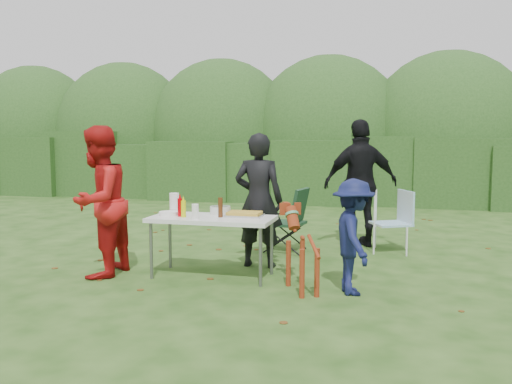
% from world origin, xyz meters
% --- Properties ---
extents(ground, '(80.00, 80.00, 0.00)m').
position_xyz_m(ground, '(0.00, 0.00, 0.00)').
color(ground, '#1E4211').
extents(hedge_row, '(22.00, 1.40, 1.70)m').
position_xyz_m(hedge_row, '(0.00, 8.00, 0.85)').
color(hedge_row, '#23471C').
rests_on(hedge_row, ground).
extents(shrub_backdrop, '(20.00, 2.60, 3.20)m').
position_xyz_m(shrub_backdrop, '(0.00, 9.60, 1.60)').
color(shrub_backdrop, '#3D6628').
rests_on(shrub_backdrop, ground).
extents(folding_table, '(1.50, 0.70, 0.74)m').
position_xyz_m(folding_table, '(-0.24, 0.29, 0.69)').
color(folding_table, silver).
rests_on(folding_table, ground).
extents(person_cook, '(0.65, 0.43, 1.76)m').
position_xyz_m(person_cook, '(0.18, 0.94, 0.88)').
color(person_cook, black).
rests_on(person_cook, ground).
extents(person_red_jacket, '(0.71, 0.90, 1.85)m').
position_xyz_m(person_red_jacket, '(-1.59, -0.02, 0.92)').
color(person_red_jacket, '#B21312').
rests_on(person_red_jacket, ground).
extents(person_black_puffy, '(1.25, 0.89, 1.98)m').
position_xyz_m(person_black_puffy, '(1.39, 2.60, 0.99)').
color(person_black_puffy, black).
rests_on(person_black_puffy, ground).
extents(child, '(0.70, 0.92, 1.26)m').
position_xyz_m(child, '(1.49, 0.00, 0.63)').
color(child, '#101641').
rests_on(child, ground).
extents(dog, '(0.80, 1.03, 0.91)m').
position_xyz_m(dog, '(0.94, -0.06, 0.46)').
color(dog, maroon).
rests_on(dog, ground).
extents(camping_chair, '(0.70, 0.70, 0.96)m').
position_xyz_m(camping_chair, '(0.33, 1.95, 0.48)').
color(camping_chair, '#1A3922').
rests_on(camping_chair, ground).
extents(lawn_chair, '(0.73, 0.73, 0.92)m').
position_xyz_m(lawn_chair, '(1.86, 2.31, 0.46)').
color(lawn_chair, '#3B96C1').
rests_on(lawn_chair, ground).
extents(food_tray, '(0.45, 0.30, 0.02)m').
position_xyz_m(food_tray, '(0.13, 0.45, 0.75)').
color(food_tray, '#B7B7BA').
rests_on(food_tray, folding_table).
extents(focaccia_bread, '(0.40, 0.26, 0.04)m').
position_xyz_m(focaccia_bread, '(0.13, 0.45, 0.78)').
color(focaccia_bread, gold).
rests_on(focaccia_bread, food_tray).
extents(mustard_bottle, '(0.06, 0.06, 0.20)m').
position_xyz_m(mustard_bottle, '(-0.56, 0.18, 0.84)').
color(mustard_bottle, '#CDD80C').
rests_on(mustard_bottle, folding_table).
extents(ketchup_bottle, '(0.06, 0.06, 0.22)m').
position_xyz_m(ketchup_bottle, '(-0.63, 0.23, 0.85)').
color(ketchup_bottle, '#AC0006').
rests_on(ketchup_bottle, folding_table).
extents(beer_bottle, '(0.06, 0.06, 0.24)m').
position_xyz_m(beer_bottle, '(-0.13, 0.29, 0.86)').
color(beer_bottle, '#47230F').
rests_on(beer_bottle, folding_table).
extents(paper_towel_roll, '(0.12, 0.12, 0.26)m').
position_xyz_m(paper_towel_roll, '(-0.79, 0.44, 0.87)').
color(paper_towel_roll, white).
rests_on(paper_towel_roll, folding_table).
extents(cup_stack, '(0.08, 0.08, 0.18)m').
position_xyz_m(cup_stack, '(-0.37, 0.07, 0.83)').
color(cup_stack, white).
rests_on(cup_stack, folding_table).
extents(pasta_bowl, '(0.26, 0.26, 0.10)m').
position_xyz_m(pasta_bowl, '(-0.21, 0.54, 0.79)').
color(pasta_bowl, silver).
rests_on(pasta_bowl, folding_table).
extents(plate_stack, '(0.24, 0.24, 0.05)m').
position_xyz_m(plate_stack, '(-0.79, 0.25, 0.77)').
color(plate_stack, white).
rests_on(plate_stack, folding_table).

